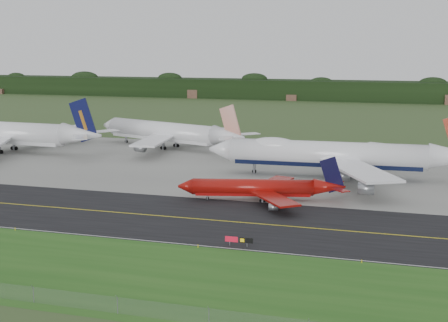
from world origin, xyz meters
The scene contains 16 objects.
ground centered at (0.00, 0.00, 0.00)m, with size 600.00×600.00×0.00m, color #354B23.
grass_verge centered at (0.00, -35.00, 0.01)m, with size 400.00×30.00×0.01m, color #225418.
taxiway centered at (0.00, -4.00, 0.01)m, with size 400.00×32.00×0.02m, color black.
apron centered at (0.00, 51.00, 0.01)m, with size 400.00×78.00×0.01m, color gray.
taxiway_centreline centered at (0.00, -4.00, 0.03)m, with size 400.00×0.40×0.00m, color gold.
taxiway_edge_line centered at (0.00, -19.50, 0.03)m, with size 400.00×0.25×0.00m, color silver.
perimeter_fence centered at (0.00, -48.00, 1.10)m, with size 320.00×0.10×320.00m.
horizon_treeline centered at (0.00, 273.76, 5.47)m, with size 700.00×25.00×12.00m.
jet_ba_747 centered at (23.22, 42.61, 5.89)m, with size 68.77×56.97×17.30m.
jet_red_737 centered at (10.38, 14.14, 2.72)m, with size 36.10×28.92×9.83m.
jet_navy_gold centered at (-81.41, 52.95, 5.86)m, with size 69.04×60.21×17.84m.
jet_star_tail centered at (-34.37, 73.94, 5.25)m, with size 58.08×47.22×15.74m.
taxiway_sign centered at (13.71, -18.00, 1.12)m, with size 4.76×0.27×1.58m.
edge_marker_left centered at (-27.74, -20.50, 0.25)m, with size 0.16×0.16×0.50m, color yellow.
edge_marker_center centered at (7.36, -20.50, 0.25)m, with size 0.16×0.16×0.50m, color yellow.
edge_marker_right centered at (34.06, -20.50, 0.25)m, with size 0.16×0.16×0.50m, color yellow.
Camera 1 is at (39.31, -114.63, 33.01)m, focal length 50.00 mm.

